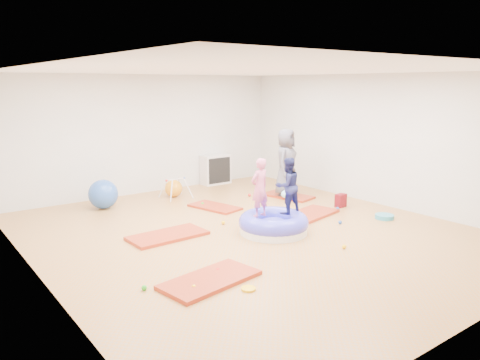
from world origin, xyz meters
TOP-DOWN VIEW (x-y plane):
  - room at (0.00, 0.00)m, footprint 7.01×8.01m
  - gym_mat_front_left at (-1.72, -1.34)m, footprint 1.42×0.87m
  - gym_mat_mid_left at (-1.29, 0.65)m, footprint 1.34×0.70m
  - gym_mat_center_back at (0.43, 1.76)m, footprint 0.81×1.21m
  - gym_mat_right at (1.61, 0.15)m, footprint 1.40×0.90m
  - gym_mat_rear_right at (2.34, 1.57)m, footprint 0.82×1.25m
  - inflatable_cushion at (0.33, -0.25)m, footprint 1.23×1.23m
  - child_pink at (0.10, -0.13)m, footprint 0.40×0.29m
  - child_navy at (0.62, -0.27)m, footprint 0.53×0.43m
  - adult_caregiver at (2.31, 1.63)m, footprint 0.89×0.80m
  - infant at (2.13, 1.33)m, footprint 0.34×0.34m
  - ball_pit_balls at (0.08, -0.04)m, footprint 4.98×3.76m
  - exercise_ball_blue at (-1.47, 3.14)m, footprint 0.62×0.62m
  - exercise_ball_orange at (0.22, 3.17)m, footprint 0.41×0.41m
  - infant_play_gym at (0.16, 2.96)m, footprint 0.61×0.58m
  - cube_shelf at (1.82, 3.79)m, footprint 0.77×0.38m
  - balance_disc at (2.64, -0.88)m, footprint 0.36×0.36m
  - backpack at (2.63, 0.23)m, footprint 0.26×0.18m
  - yellow_toy at (-1.47, -1.84)m, footprint 0.19×0.19m

SIDE VIEW (x-z plane):
  - yellow_toy at x=-1.47m, z-range 0.00..0.03m
  - gym_mat_center_back at x=0.43m, z-range 0.00..0.05m
  - gym_mat_rear_right at x=2.34m, z-range 0.00..0.05m
  - gym_mat_right at x=1.61m, z-range 0.00..0.05m
  - gym_mat_mid_left at x=-1.29m, z-range 0.00..0.06m
  - gym_mat_front_left at x=-1.72m, z-range 0.00..0.06m
  - ball_pit_balls at x=0.08m, z-range 0.00..0.07m
  - balance_disc at x=2.64m, z-range 0.00..0.08m
  - backpack at x=2.63m, z-range 0.00..0.28m
  - infant at x=2.13m, z-range 0.05..0.25m
  - inflatable_cushion at x=0.33m, z-range -0.04..0.35m
  - exercise_ball_orange at x=0.22m, z-range 0.00..0.41m
  - exercise_ball_blue at x=-1.47m, z-range 0.00..0.62m
  - infant_play_gym at x=0.16m, z-range 0.08..0.55m
  - cube_shelf at x=1.82m, z-range 0.00..0.77m
  - adult_caregiver at x=2.31m, z-range 0.05..1.58m
  - child_navy at x=0.62m, z-range 0.36..1.37m
  - child_pink at x=0.10m, z-range 0.36..1.39m
  - room at x=0.00m, z-range 0.00..2.80m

